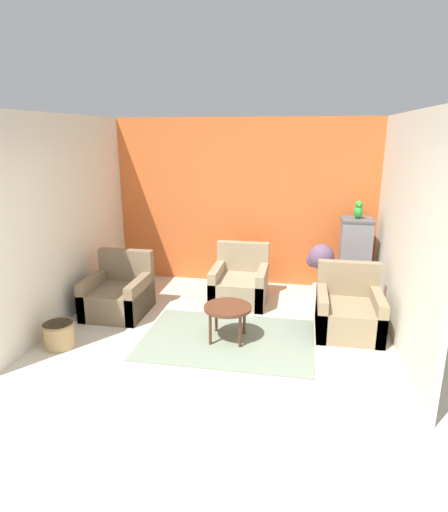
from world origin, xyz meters
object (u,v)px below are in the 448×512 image
wicker_basket (59,334)px  potted_plant (321,261)px  birdcage (354,259)px  coffee_table (228,310)px  armchair_left (119,295)px  parrot (358,210)px  armchair_middle (240,284)px  armchair_right (348,312)px

wicker_basket → potted_plant: bearing=35.4°
birdcage → coffee_table: bearing=-132.8°
armchair_left → potted_plant: potted_plant is taller
potted_plant → wicker_basket: (-3.06, -2.17, -0.42)m
parrot → armchair_left: bearing=-159.6°
potted_plant → birdcage: bearing=14.8°
armchair_left → armchair_middle: same height
potted_plant → armchair_middle: bearing=-163.8°
coffee_table → birdcage: 2.41m
armchair_left → potted_plant: bearing=21.3°
armchair_middle → wicker_basket: 2.63m
birdcage → parrot: size_ratio=4.58×
birdcage → wicker_basket: (-3.55, -2.31, -0.45)m
potted_plant → wicker_basket: 3.77m
armchair_right → armchair_middle: size_ratio=1.00×
armchair_right → birdcage: 1.30m
potted_plant → wicker_basket: bearing=-144.6°
coffee_table → parrot: 2.59m
armchair_left → potted_plant: (2.78, 1.08, 0.32)m
potted_plant → armchair_left: bearing=-158.7°
armchair_right → potted_plant: potted_plant is taller
armchair_left → parrot: 3.67m
coffee_table → armchair_right: bearing=19.5°
armchair_middle → armchair_right: bearing=-27.1°
armchair_middle → armchair_left: bearing=-155.1°
armchair_right → wicker_basket: size_ratio=2.37×
armchair_right → parrot: parrot is taller
coffee_table → potted_plant: size_ratio=0.68×
armchair_left → birdcage: 3.52m
birdcage → armchair_left: bearing=-159.6°
coffee_table → armchair_middle: (-0.04, 1.29, -0.13)m
coffee_table → parrot: size_ratio=2.15×
birdcage → wicker_basket: bearing=-147.0°
parrot → coffee_table: bearing=-132.7°
armchair_left → wicker_basket: armchair_left is taller
armchair_left → parrot: (3.28, 1.22, 1.09)m
coffee_table → armchair_left: (-1.65, 0.55, -0.13)m
birdcage → potted_plant: bearing=-165.2°
coffee_table → armchair_right: armchair_right is taller
armchair_left → armchair_right: 3.11m
parrot → potted_plant: size_ratio=0.32×
armchair_left → potted_plant: size_ratio=1.01×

